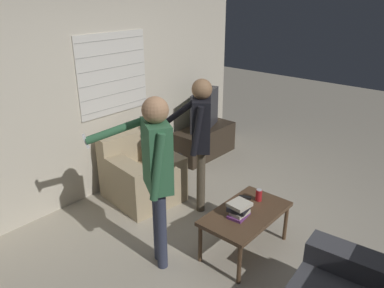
{
  "coord_description": "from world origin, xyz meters",
  "views": [
    {
      "loc": [
        -2.57,
        -1.79,
        2.48
      ],
      "look_at": [
        0.12,
        0.56,
        1.0
      ],
      "focal_mm": 35.0,
      "sensor_mm": 36.0,
      "label": 1
    }
  ],
  "objects_px": {
    "coffee_table": "(246,216)",
    "floor_fan": "(176,167)",
    "person_left_standing": "(156,164)",
    "spare_remote": "(245,197)",
    "tv": "(205,110)",
    "book_stack": "(239,209)",
    "armchair_beige": "(140,174)",
    "soda_can": "(259,195)",
    "person_right_standing": "(201,130)"
  },
  "relations": [
    {
      "from": "coffee_table",
      "to": "book_stack",
      "type": "relative_size",
      "value": 3.98
    },
    {
      "from": "person_left_standing",
      "to": "person_right_standing",
      "type": "relative_size",
      "value": 1.05
    },
    {
      "from": "person_right_standing",
      "to": "book_stack",
      "type": "distance_m",
      "value": 1.07
    },
    {
      "from": "tv",
      "to": "soda_can",
      "type": "xyz_separation_m",
      "value": [
        -1.29,
        -1.79,
        -0.25
      ]
    },
    {
      "from": "tv",
      "to": "spare_remote",
      "type": "bearing_deg",
      "value": 30.7
    },
    {
      "from": "person_right_standing",
      "to": "spare_remote",
      "type": "height_order",
      "value": "person_right_standing"
    },
    {
      "from": "person_right_standing",
      "to": "floor_fan",
      "type": "distance_m",
      "value": 1.15
    },
    {
      "from": "person_right_standing",
      "to": "floor_fan",
      "type": "xyz_separation_m",
      "value": [
        0.36,
        0.73,
        -0.82
      ]
    },
    {
      "from": "coffee_table",
      "to": "floor_fan",
      "type": "height_order",
      "value": "coffee_table"
    },
    {
      "from": "coffee_table",
      "to": "person_left_standing",
      "type": "height_order",
      "value": "person_left_standing"
    },
    {
      "from": "book_stack",
      "to": "coffee_table",
      "type": "bearing_deg",
      "value": -6.04
    },
    {
      "from": "floor_fan",
      "to": "book_stack",
      "type": "bearing_deg",
      "value": -116.58
    },
    {
      "from": "armchair_beige",
      "to": "floor_fan",
      "type": "relative_size",
      "value": 2.43
    },
    {
      "from": "person_right_standing",
      "to": "floor_fan",
      "type": "bearing_deg",
      "value": 25.86
    },
    {
      "from": "tv",
      "to": "person_left_standing",
      "type": "relative_size",
      "value": 0.45
    },
    {
      "from": "coffee_table",
      "to": "person_right_standing",
      "type": "bearing_deg",
      "value": 69.26
    },
    {
      "from": "floor_fan",
      "to": "armchair_beige",
      "type": "bearing_deg",
      "value": 179.15
    },
    {
      "from": "person_left_standing",
      "to": "book_stack",
      "type": "height_order",
      "value": "person_left_standing"
    },
    {
      "from": "soda_can",
      "to": "spare_remote",
      "type": "bearing_deg",
      "value": 114.82
    },
    {
      "from": "book_stack",
      "to": "armchair_beige",
      "type": "bearing_deg",
      "value": 85.05
    },
    {
      "from": "person_right_standing",
      "to": "soda_can",
      "type": "bearing_deg",
      "value": -132.24
    },
    {
      "from": "coffee_table",
      "to": "spare_remote",
      "type": "bearing_deg",
      "value": 36.1
    },
    {
      "from": "person_right_standing",
      "to": "floor_fan",
      "type": "height_order",
      "value": "person_right_standing"
    },
    {
      "from": "coffee_table",
      "to": "soda_can",
      "type": "xyz_separation_m",
      "value": [
        0.27,
        0.02,
        0.11
      ]
    },
    {
      "from": "armchair_beige",
      "to": "spare_remote",
      "type": "height_order",
      "value": "armchair_beige"
    },
    {
      "from": "soda_can",
      "to": "armchair_beige",
      "type": "bearing_deg",
      "value": 98.57
    },
    {
      "from": "book_stack",
      "to": "spare_remote",
      "type": "relative_size",
      "value": 1.74
    },
    {
      "from": "tv",
      "to": "book_stack",
      "type": "xyz_separation_m",
      "value": [
        -1.67,
        -1.8,
        -0.24
      ]
    },
    {
      "from": "tv",
      "to": "person_left_standing",
      "type": "xyz_separation_m",
      "value": [
        -2.26,
        -1.29,
        0.29
      ]
    },
    {
      "from": "armchair_beige",
      "to": "book_stack",
      "type": "distance_m",
      "value": 1.61
    },
    {
      "from": "tv",
      "to": "spare_remote",
      "type": "xyz_separation_m",
      "value": [
        -1.35,
        -1.66,
        -0.31
      ]
    },
    {
      "from": "armchair_beige",
      "to": "person_right_standing",
      "type": "xyz_separation_m",
      "value": [
        0.3,
        -0.74,
        0.69
      ]
    },
    {
      "from": "tv",
      "to": "person_right_standing",
      "type": "height_order",
      "value": "person_right_standing"
    },
    {
      "from": "coffee_table",
      "to": "person_left_standing",
      "type": "relative_size",
      "value": 0.56
    },
    {
      "from": "book_stack",
      "to": "floor_fan",
      "type": "height_order",
      "value": "book_stack"
    },
    {
      "from": "spare_remote",
      "to": "coffee_table",
      "type": "bearing_deg",
      "value": -167.97
    },
    {
      "from": "spare_remote",
      "to": "person_left_standing",
      "type": "bearing_deg",
      "value": 134.12
    },
    {
      "from": "person_left_standing",
      "to": "book_stack",
      "type": "bearing_deg",
      "value": -99.79
    },
    {
      "from": "person_left_standing",
      "to": "person_right_standing",
      "type": "distance_m",
      "value": 1.09
    },
    {
      "from": "person_right_standing",
      "to": "floor_fan",
      "type": "relative_size",
      "value": 4.07
    },
    {
      "from": "person_right_standing",
      "to": "book_stack",
      "type": "height_order",
      "value": "person_right_standing"
    },
    {
      "from": "person_left_standing",
      "to": "soda_can",
      "type": "relative_size",
      "value": 13.28
    },
    {
      "from": "person_left_standing",
      "to": "spare_remote",
      "type": "bearing_deg",
      "value": -81.25
    },
    {
      "from": "armchair_beige",
      "to": "soda_can",
      "type": "height_order",
      "value": "armchair_beige"
    },
    {
      "from": "person_right_standing",
      "to": "soda_can",
      "type": "xyz_separation_m",
      "value": [
        -0.06,
        -0.84,
        -0.49
      ]
    },
    {
      "from": "tv",
      "to": "floor_fan",
      "type": "height_order",
      "value": "tv"
    },
    {
      "from": "tv",
      "to": "floor_fan",
      "type": "xyz_separation_m",
      "value": [
        -0.87,
        -0.22,
        -0.58
      ]
    },
    {
      "from": "soda_can",
      "to": "floor_fan",
      "type": "height_order",
      "value": "soda_can"
    },
    {
      "from": "coffee_table",
      "to": "floor_fan",
      "type": "bearing_deg",
      "value": 66.8
    },
    {
      "from": "soda_can",
      "to": "spare_remote",
      "type": "xyz_separation_m",
      "value": [
        -0.06,
        0.13,
        -0.05
      ]
    }
  ]
}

